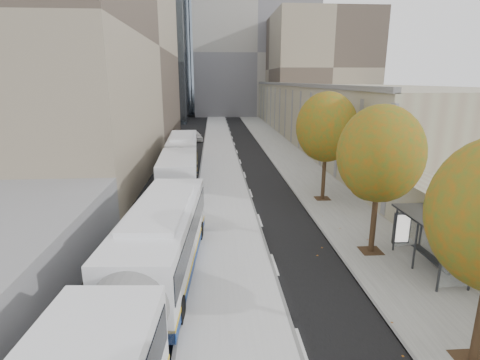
{
  "coord_description": "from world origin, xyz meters",
  "views": [
    {
      "loc": [
        -4.51,
        -4.48,
        8.76
      ],
      "look_at": [
        -2.88,
        18.82,
        2.5
      ],
      "focal_mm": 28.0,
      "sensor_mm": 36.0,
      "label": 1
    }
  ],
  "objects": [
    {
      "name": "bus_near",
      "position": [
        -7.2,
        7.21,
        1.75
      ],
      "size": [
        4.04,
        19.33,
        3.2
      ],
      "rotation": [
        0.0,
        0.0,
        -0.07
      ],
      "color": "white",
      "rests_on": "ground"
    },
    {
      "name": "building_tan",
      "position": [
        15.5,
        64.0,
        4.0
      ],
      "size": [
        18.0,
        92.0,
        8.0
      ],
      "primitive_type": "cube",
      "color": "gray",
      "rests_on": "ground"
    },
    {
      "name": "building_midrise",
      "position": [
        -22.5,
        41.0,
        12.5
      ],
      "size": [
        24.0,
        46.0,
        25.0
      ],
      "primitive_type": "cube",
      "color": "gray",
      "rests_on": "ground"
    },
    {
      "name": "tree_c",
      "position": [
        3.6,
        13.0,
        5.25
      ],
      "size": [
        4.2,
        4.2,
        7.28
      ],
      "color": "#2F2112",
      "rests_on": "sidewalk"
    },
    {
      "name": "bus_far",
      "position": [
        -7.52,
        29.35,
        1.74
      ],
      "size": [
        3.56,
        19.18,
        3.18
      ],
      "rotation": [
        0.0,
        0.0,
        0.04
      ],
      "color": "white",
      "rests_on": "ground"
    },
    {
      "name": "bus_platform",
      "position": [
        -3.88,
        35.0,
        0.07
      ],
      "size": [
        4.25,
        150.0,
        0.15
      ],
      "primitive_type": "cube",
      "color": "silver",
      "rests_on": "ground"
    },
    {
      "name": "sidewalk",
      "position": [
        4.12,
        35.0,
        0.04
      ],
      "size": [
        4.75,
        150.0,
        0.08
      ],
      "primitive_type": "cube",
      "color": "gray",
      "rests_on": "ground"
    },
    {
      "name": "bus_shelter",
      "position": [
        5.69,
        10.96,
        2.19
      ],
      "size": [
        1.9,
        4.4,
        2.53
      ],
      "color": "#383A3F",
      "rests_on": "sidewalk"
    },
    {
      "name": "distant_car",
      "position": [
        -7.32,
        51.03,
        0.72
      ],
      "size": [
        2.77,
        4.53,
        1.44
      ],
      "primitive_type": "imported",
      "rotation": [
        0.0,
        0.0,
        0.27
      ],
      "color": "silver",
      "rests_on": "ground"
    },
    {
      "name": "building_far_block",
      "position": [
        6.0,
        96.0,
        15.0
      ],
      "size": [
        30.0,
        18.0,
        30.0
      ],
      "primitive_type": "cube",
      "color": "gray",
      "rests_on": "ground"
    },
    {
      "name": "tree_d",
      "position": [
        3.6,
        22.0,
        5.47
      ],
      "size": [
        4.4,
        4.4,
        7.6
      ],
      "color": "#2F2112",
      "rests_on": "sidewalk"
    }
  ]
}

